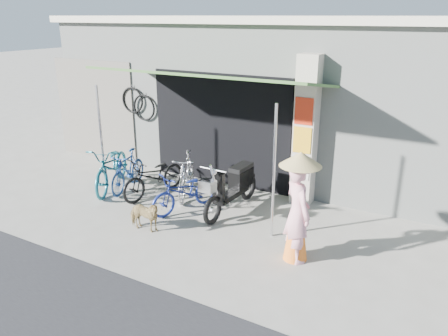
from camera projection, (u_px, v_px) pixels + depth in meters
The scene contains 13 objects.
ground at pixel (206, 242), 7.49m from camera, with size 80.00×80.00×0.00m, color gray.
bicycle_shop at pixel (310, 92), 11.07m from camera, with size 12.30×5.30×3.66m.
shop_pillar at pixel (306, 132), 8.61m from camera, with size 0.42×0.44×3.00m.
awning at pixel (208, 79), 8.42m from camera, with size 4.60×1.88×2.72m.
neighbour_left at pixel (95, 110), 11.51m from camera, with size 2.60×0.06×2.60m, color #6B665B.
bike_teal at pixel (112, 167), 9.65m from camera, with size 0.68×1.94×1.02m, color #175D69.
bike_blue at pixel (128, 171), 9.61m from camera, with size 0.41×1.46×0.88m, color navy.
bike_black at pixel (154, 176), 9.26m from camera, with size 0.58×1.67×0.88m, color black.
bike_silver at pixel (186, 175), 9.25m from camera, with size 0.44×1.56×0.94m, color silver.
bike_navy at pixel (185, 192), 8.56m from camera, with size 0.54×1.54×0.81m, color navy.
street_dog at pixel (144, 216), 7.78m from camera, with size 0.32×0.70×0.59m, color #966C4F.
moped at pixel (233, 187), 8.55m from camera, with size 0.55×1.92×1.09m.
nun at pixel (298, 208), 6.68m from camera, with size 0.69×0.68×1.79m.
Camera 1 is at (3.54, -5.64, 3.68)m, focal length 35.00 mm.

